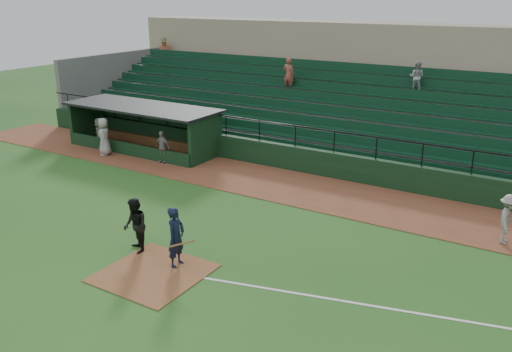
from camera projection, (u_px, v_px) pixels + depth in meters
The scene contains 12 objects.
ground at pixel (175, 260), 17.09m from camera, with size 90.00×90.00×0.00m, color #27581C.
warning_track at pixel (291, 187), 23.53m from camera, with size 40.00×4.00×0.03m, color brown.
home_plate_dirt at pixel (154, 273), 16.28m from camera, with size 3.00×3.00×0.03m, color brown.
foul_line at pixel (438, 317), 14.10m from camera, with size 18.00×0.09×0.01m, color white.
stadium_structure at pixel (364, 104), 29.60m from camera, with size 38.00×13.08×6.40m.
dugout at pixel (148, 124), 29.19m from camera, with size 8.90×3.20×2.42m.
batter_at_plate at pixel (176, 237), 16.44m from camera, with size 1.07×0.77×1.97m.
umpire at pixel (135, 226), 17.36m from camera, with size 0.91×0.71×1.87m, color black.
runner at pixel (508, 219), 17.93m from camera, with size 1.13×0.65×1.76m, color gray.
dugout_player_a at pixel (162, 147), 26.60m from camera, with size 0.96×0.40×1.64m, color gray.
dugout_player_b at pixel (104, 136), 27.89m from camera, with size 0.96×0.63×1.97m, color #A8A39D.
dugout_player_c at pixel (100, 133), 29.06m from camera, with size 1.60×0.51×1.72m, color gray.
Camera 1 is at (10.23, -11.65, 8.13)m, focal length 37.31 mm.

